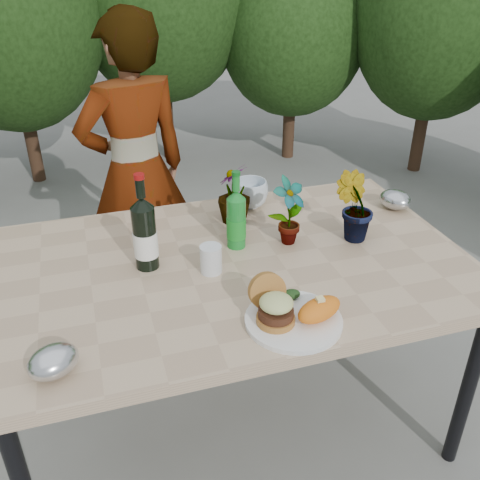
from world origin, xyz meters
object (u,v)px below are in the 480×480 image
object	(u,v)px
wine_bottle	(145,234)
person	(136,172)
dinner_plate	(293,321)
patio_table	(233,276)

from	to	relation	value
wine_bottle	person	size ratio (longest dim) A/B	0.23
dinner_plate	patio_table	bearing A→B (deg)	101.29
patio_table	dinner_plate	distance (m)	0.38
dinner_plate	wine_bottle	distance (m)	0.56
patio_table	person	size ratio (longest dim) A/B	1.09
person	patio_table	bearing A→B (deg)	87.18
person	dinner_plate	bearing A→B (deg)	86.81
patio_table	dinner_plate	world-z (taller)	dinner_plate
patio_table	person	xyz separation A→B (m)	(-0.21, 0.93, 0.04)
patio_table	wine_bottle	size ratio (longest dim) A/B	4.81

